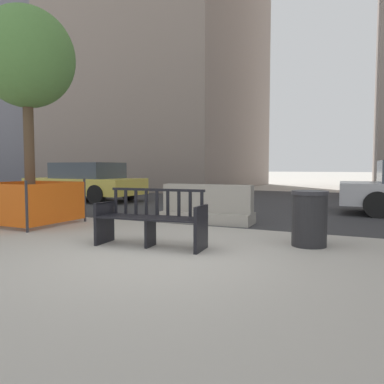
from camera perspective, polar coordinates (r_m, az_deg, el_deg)
ground_plane at (r=5.26m, az=-5.90°, el=-9.58°), size 200.00×200.00×0.00m
street_asphalt at (r=13.40m, az=13.67°, el=-1.50°), size 120.00×12.00×0.01m
street_bench at (r=5.78m, az=-6.27°, el=-4.38°), size 1.73×0.66×0.88m
jersey_barrier_centre at (r=8.17m, az=2.33°, el=-2.36°), size 2.02×0.75×0.84m
street_tree at (r=8.96m, az=-23.90°, el=18.03°), size 1.97×1.97×4.53m
construction_fence at (r=8.70m, az=-23.37°, el=-1.33°), size 1.62×1.62×0.97m
car_taxi_near at (r=14.12m, az=-15.95°, el=1.53°), size 4.43×2.11×1.38m
trash_bin at (r=6.05m, az=17.45°, el=-3.84°), size 0.55×0.55×0.86m
building_centre_left at (r=25.94m, az=-4.02°, el=26.22°), size 10.35×11.73×22.23m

